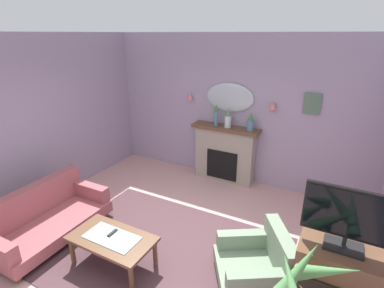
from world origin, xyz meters
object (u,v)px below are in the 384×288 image
mantel_vase_right (216,114)px  armchair_in_corner (259,262)px  wall_sconce_left (190,96)px  tv_flatscreen (350,218)px  coffee_table (112,241)px  framed_picture (312,104)px  fireplace (225,154)px  wall_mirror (230,97)px  wall_sconce_right (273,105)px  floral_couch (45,217)px  mantel_vase_centre (251,122)px  tv_remote (113,233)px  mantel_vase_left (228,119)px  tv_cabinet (335,281)px

mantel_vase_right → armchair_in_corner: size_ratio=0.39×
wall_sconce_left → tv_flatscreen: wall_sconce_left is taller
coffee_table → tv_flatscreen: size_ratio=1.31×
framed_picture → tv_flatscreen: (0.71, -2.55, -0.50)m
fireplace → wall_mirror: bearing=90.0°
wall_sconce_right → coffee_table: 3.50m
wall_mirror → wall_sconce_right: bearing=-3.4°
mantel_vase_right → wall_sconce_left: bearing=169.5°
mantel_vase_right → wall_mirror: size_ratio=0.45×
fireplace → wall_sconce_left: size_ratio=9.71×
wall_sconce_left → tv_flatscreen: (3.06, -2.49, -0.41)m
wall_sconce_right → floral_couch: wall_sconce_right is taller
floral_couch → tv_flatscreen: 4.02m
armchair_in_corner → fireplace: bearing=121.0°
wall_mirror → wall_sconce_right: size_ratio=6.86×
mantel_vase_centre → coffee_table: (-0.85, -2.91, -0.94)m
wall_sconce_right → coffee_table: (-1.20, -3.03, -1.28)m
mantel_vase_centre → armchair_in_corner: size_ratio=0.33×
floral_couch → tv_flatscreen: (3.87, 0.54, 0.93)m
mantel_vase_right → framed_picture: size_ratio=1.20×
fireplace → tv_remote: 2.90m
mantel_vase_left → wall_sconce_right: 0.87m
armchair_in_corner → tv_flatscreen: size_ratio=1.33×
tv_remote → armchair_in_corner: size_ratio=0.14×
wall_sconce_left → tv_cabinet: bearing=-38.9°
coffee_table → armchair_in_corner: 1.85m
wall_sconce_left → armchair_in_corner: (2.25, -2.42, -1.35)m
mantel_vase_right → armchair_in_corner: mantel_vase_right is taller
mantel_vase_left → mantel_vase_centre: mantel_vase_left is taller
mantel_vase_right → mantel_vase_centre: bearing=0.0°
wall_sconce_left → armchair_in_corner: size_ratio=0.13×
mantel_vase_right → mantel_vase_centre: (0.70, 0.00, -0.07)m
mantel_vase_centre → armchair_in_corner: (0.90, -2.30, -1.02)m
wall_sconce_right → floral_couch: size_ratio=0.08×
floral_couch → tv_cabinet: bearing=8.3°
mantel_vase_left → armchair_in_corner: 2.86m
wall_sconce_left → coffee_table: bearing=-80.6°
mantel_vase_left → framed_picture: (1.45, 0.18, 0.42)m
fireplace → tv_remote: (-0.39, -2.88, -0.12)m
tv_flatscreen → wall_sconce_left: bearing=140.8°
mantel_vase_left → wall_sconce_right: bearing=8.5°
fireplace → coffee_table: size_ratio=1.24×
wall_sconce_right → coffee_table: bearing=-111.6°
framed_picture → wall_sconce_left: bearing=-178.5°
mantel_vase_left → coffee_table: bearing=-97.8°
mantel_vase_centre → wall_sconce_left: (-1.35, 0.12, 0.34)m
mantel_vase_centre → wall_mirror: wall_mirror is taller
mantel_vase_right → framed_picture: 1.75m
mantel_vase_centre → tv_cabinet: mantel_vase_centre is taller
fireplace → tv_cabinet: size_ratio=1.51×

